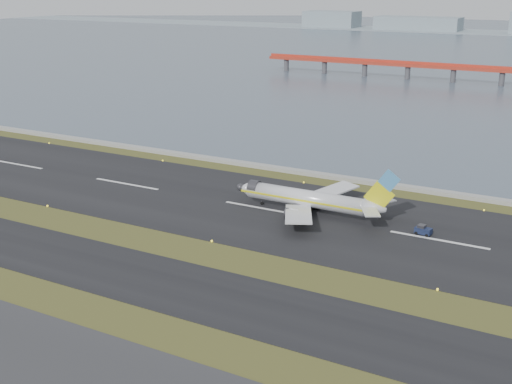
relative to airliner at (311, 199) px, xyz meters
The scene contains 7 objects.
ground 34.15m from the airliner, 108.76° to the right, with size 1000.00×1000.00×0.00m, color #374217.
taxiway_strip 45.63m from the airliner, 103.89° to the right, with size 1000.00×18.00×0.10m, color black.
runway_strip 11.65m from the airliner, 168.75° to the right, with size 1000.00×45.00×0.10m, color black.
seawall 30.04m from the airliner, 111.44° to the left, with size 1000.00×2.50×1.00m, color gray.
red_pier 218.05m from the airliner, 87.61° to the left, with size 260.00×5.00×10.20m.
airliner is the anchor object (origin of this frame).
pushback_tug 25.54m from the airliner, ahead, with size 3.56×2.41×2.12m.
Camera 1 is at (64.26, -93.27, 49.75)m, focal length 45.00 mm.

